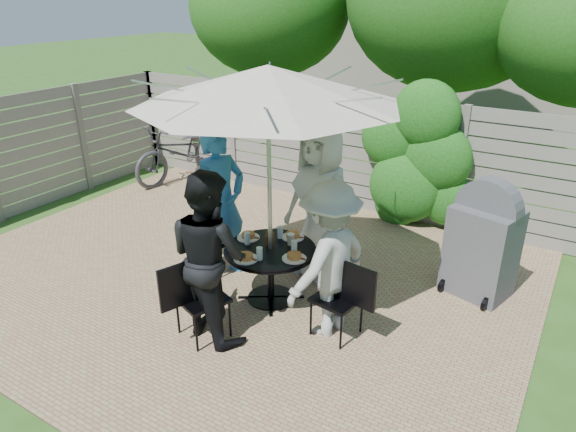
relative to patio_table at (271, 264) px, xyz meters
The scene contains 23 objects.
backyard_envelope 10.52m from the patio_table, 93.71° to the left, with size 60.00×60.00×5.00m.
patio_table is the anchor object (origin of this frame).
umbrella 1.96m from the patio_table, 90.00° to the left, with size 3.21×3.21×2.61m.
chair_back 0.98m from the patio_table, 77.72° to the left, with size 0.51×0.71×0.95m.
person_back 0.97m from the patio_table, 77.63° to the left, with size 0.94×0.61×1.92m, color silver.
chair_left 0.98m from the patio_table, 167.60° to the left, with size 0.69×0.53×0.90m.
person_left 0.96m from the patio_table, 167.63° to the left, with size 0.69×0.45×1.89m, color #286BB0.
chair_front 0.98m from the patio_table, 102.49° to the right, with size 0.57×0.70×0.92m.
person_front 0.93m from the patio_table, 102.37° to the right, with size 0.86×0.67×1.77m, color black.
chair_right 0.98m from the patio_table, 12.31° to the right, with size 0.66×0.48×0.89m.
person_right 0.91m from the patio_table, 12.37° to the right, with size 1.06×0.61×1.65m, color #A8AAA5.
plate_back 0.42m from the patio_table, 77.63° to the left, with size 0.26×0.26×0.06m.
plate_left 0.42m from the patio_table, 167.63° to the left, with size 0.26×0.26×0.06m.
plate_front 0.42m from the patio_table, 102.37° to the right, with size 0.26×0.26×0.06m.
plate_right 0.42m from the patio_table, 12.37° to the right, with size 0.26×0.26×0.06m.
glass_back 0.39m from the patio_table, 99.63° to the left, with size 0.07×0.07×0.14m, color silver.
glass_left 0.39m from the patio_table, behind, with size 0.07×0.07×0.14m, color silver.
glass_front 0.39m from the patio_table, 80.37° to the right, with size 0.07×0.07×0.14m, color silver.
glass_right 0.39m from the patio_table, ahead, with size 0.07×0.07×0.14m, color silver.
syrup_jug 0.29m from the patio_table, 127.83° to the left, with size 0.09×0.09×0.16m, color #59280C.
coffee_cup 0.35m from the patio_table, 53.19° to the left, with size 0.08×0.08×0.12m, color #C6B293.
bicycle 4.49m from the patio_table, 144.82° to the left, with size 0.71×2.03×1.07m, color #333338.
bbq_grill 2.40m from the patio_table, 35.00° to the left, with size 0.81×0.69×1.42m.
Camera 1 is at (3.54, -4.16, 3.25)m, focal length 32.00 mm.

